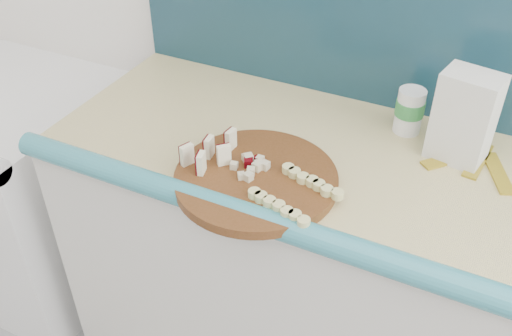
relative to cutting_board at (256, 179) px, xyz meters
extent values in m
cube|color=silver|center=(0.51, 0.19, -0.48)|extent=(2.20, 0.60, 0.88)
cube|color=#E6D787|center=(0.51, 0.19, -0.03)|extent=(2.20, 0.60, 0.03)
cube|color=teal|center=(0.51, -0.11, -0.03)|extent=(2.20, 0.06, 0.03)
cube|color=white|center=(-1.04, 0.19, -0.52)|extent=(0.70, 0.70, 0.80)
cylinder|color=#492A0F|center=(0.00, 0.00, 0.00)|extent=(0.47, 0.47, 0.02)
cube|color=#F8EEC6|center=(-0.16, -0.03, 0.04)|extent=(0.02, 0.03, 0.05)
cube|color=#46050A|center=(-0.17, -0.03, 0.04)|extent=(0.01, 0.03, 0.05)
cube|color=#F8EEC6|center=(-0.13, 0.02, 0.04)|extent=(0.02, 0.03, 0.05)
cube|color=#46050A|center=(-0.14, 0.02, 0.04)|extent=(0.01, 0.03, 0.05)
cube|color=#F8EEC6|center=(-0.10, 0.07, 0.04)|extent=(0.02, 0.03, 0.05)
cube|color=#46050A|center=(-0.11, 0.07, 0.04)|extent=(0.01, 0.03, 0.05)
cube|color=#F8EEC6|center=(-0.12, -0.05, 0.04)|extent=(0.02, 0.03, 0.05)
cube|color=#46050A|center=(-0.12, -0.04, 0.04)|extent=(0.01, 0.03, 0.05)
cube|color=#F8EEC6|center=(-0.09, 0.00, 0.04)|extent=(0.02, 0.03, 0.05)
cube|color=#46050A|center=(-0.09, 0.01, 0.04)|extent=(0.01, 0.03, 0.05)
cube|color=beige|center=(-0.01, 0.00, 0.02)|extent=(0.02, 0.02, 0.02)
cube|color=beige|center=(-0.01, 0.01, 0.02)|extent=(0.02, 0.02, 0.02)
cube|color=#46050A|center=(0.00, 0.02, 0.02)|extent=(0.02, 0.02, 0.02)
cube|color=beige|center=(-0.02, 0.02, 0.02)|extent=(0.02, 0.02, 0.02)
cube|color=beige|center=(-0.02, 0.02, 0.02)|extent=(0.02, 0.02, 0.02)
cube|color=beige|center=(-0.04, 0.03, 0.02)|extent=(0.02, 0.02, 0.02)
cube|color=beige|center=(-0.03, 0.01, 0.02)|extent=(0.02, 0.02, 0.02)
cube|color=beige|center=(-0.04, 0.01, 0.02)|extent=(0.02, 0.02, 0.02)
cube|color=#46050A|center=(-0.05, -0.01, 0.02)|extent=(0.02, 0.02, 0.02)
cube|color=beige|center=(-0.03, 0.00, 0.02)|extent=(0.02, 0.02, 0.02)
cube|color=beige|center=(-0.03, -0.01, 0.02)|extent=(0.02, 0.02, 0.02)
cube|color=beige|center=(-0.02, 0.00, 0.02)|extent=(0.02, 0.02, 0.02)
cube|color=beige|center=(-0.01, 0.00, 0.02)|extent=(0.02, 0.02, 0.02)
cylinder|color=#DBD486|center=(0.03, -0.07, 0.02)|extent=(0.03, 0.03, 0.02)
cylinder|color=#DBD486|center=(0.05, -0.07, 0.02)|extent=(0.03, 0.03, 0.02)
cylinder|color=#DBD486|center=(0.07, -0.08, 0.02)|extent=(0.03, 0.03, 0.02)
cylinder|color=#DBD486|center=(0.10, -0.09, 0.02)|extent=(0.03, 0.03, 0.02)
cylinder|color=#DBD486|center=(0.12, -0.09, 0.02)|extent=(0.03, 0.03, 0.02)
cylinder|color=#DBD486|center=(0.14, -0.10, 0.02)|extent=(0.03, 0.03, 0.02)
cylinder|color=#DBD486|center=(0.16, -0.11, 0.02)|extent=(0.03, 0.03, 0.02)
cylinder|color=#DBD486|center=(0.06, 0.04, 0.02)|extent=(0.03, 0.03, 0.02)
cylinder|color=#DBD486|center=(0.08, 0.04, 0.02)|extent=(0.03, 0.03, 0.02)
cylinder|color=#DBD486|center=(0.10, 0.03, 0.02)|extent=(0.03, 0.03, 0.02)
cylinder|color=#DBD486|center=(0.13, 0.02, 0.02)|extent=(0.03, 0.03, 0.02)
cylinder|color=#DBD486|center=(0.15, 0.02, 0.02)|extent=(0.03, 0.03, 0.02)
cylinder|color=#DBD486|center=(0.17, 0.01, 0.02)|extent=(0.03, 0.03, 0.02)
cylinder|color=#DBD486|center=(0.19, 0.00, 0.02)|extent=(0.03, 0.03, 0.02)
cube|color=silver|center=(0.39, 0.31, 0.10)|extent=(0.15, 0.12, 0.23)
cylinder|color=white|center=(0.26, 0.37, 0.05)|extent=(0.07, 0.07, 0.12)
cylinder|color=green|center=(0.26, 0.37, 0.06)|extent=(0.07, 0.07, 0.04)
cube|color=gold|center=(0.39, 0.29, -0.01)|extent=(0.13, 0.14, 0.01)
cube|color=gold|center=(0.45, 0.31, -0.01)|extent=(0.05, 0.16, 0.01)
cube|color=gold|center=(0.50, 0.28, -0.01)|extent=(0.10, 0.16, 0.01)
camera|label=1|loc=(0.45, -0.93, 0.82)|focal=40.00mm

